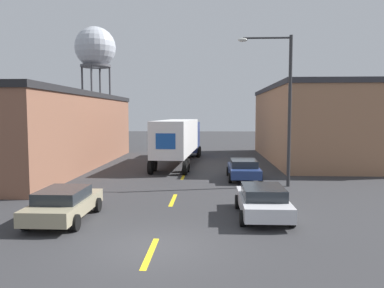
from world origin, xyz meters
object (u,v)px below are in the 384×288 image
object	(u,v)px
parked_car_left_near	(64,203)
street_lamp	(284,100)
water_tower	(95,49)
parked_car_right_near	(263,200)
parked_car_right_mid	(244,169)
semi_truck	(179,137)

from	to	relation	value
parked_car_left_near	street_lamp	bearing A→B (deg)	36.97
street_lamp	water_tower	bearing A→B (deg)	123.19
parked_car_right_near	street_lamp	world-z (taller)	street_lamp
water_tower	parked_car_left_near	bearing A→B (deg)	-74.78
parked_car_right_near	water_tower	size ratio (longest dim) A/B	0.26
parked_car_right_mid	parked_car_left_near	bearing A→B (deg)	-129.23
water_tower	street_lamp	size ratio (longest dim) A/B	1.90
semi_truck	water_tower	size ratio (longest dim) A/B	0.83
parked_car_left_near	street_lamp	world-z (taller)	street_lamp
semi_truck	water_tower	distance (m)	28.71
parked_car_right_mid	water_tower	world-z (taller)	water_tower
parked_car_left_near	street_lamp	distance (m)	13.54
parked_car_left_near	water_tower	xyz separation A→B (m)	(-10.86, 39.92, 13.04)
parked_car_right_mid	water_tower	bearing A→B (deg)	122.37
semi_truck	parked_car_right_near	size ratio (longest dim) A/B	3.18
parked_car_right_mid	street_lamp	size ratio (longest dim) A/B	0.49
parked_car_right_near	parked_car_right_mid	bearing A→B (deg)	90.00
semi_truck	parked_car_right_near	world-z (taller)	semi_truck
parked_car_right_near	street_lamp	xyz separation A→B (m)	(2.09, 6.78, 4.46)
semi_truck	parked_car_right_mid	size ratio (longest dim) A/B	3.18
semi_truck	parked_car_right_mid	bearing A→B (deg)	-54.47
parked_car_left_near	water_tower	bearing A→B (deg)	105.22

